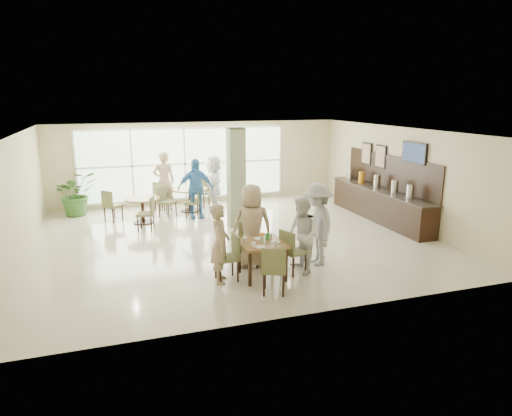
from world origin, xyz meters
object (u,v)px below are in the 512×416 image
object	(u,v)px
teen_right	(302,235)
adult_b	(214,183)
teen_far	(252,226)
buffet_counter	(380,202)
teen_standing	(317,224)
main_table	(262,247)
teen_left	(220,243)
adult_standing	(164,181)
round_table_right	(190,193)
potted_plant	(76,193)
adult_a	(195,189)
round_table_left	(142,204)

from	to	relation	value
teen_right	adult_b	distance (m)	6.05
teen_far	teen_right	xyz separation A→B (m)	(0.88, -0.68, -0.10)
buffet_counter	adult_b	world-z (taller)	buffet_counter
teen_standing	main_table	bearing A→B (deg)	-71.12
teen_left	main_table	bearing A→B (deg)	-79.35
buffet_counter	adult_standing	distance (m)	6.85
round_table_right	potted_plant	bearing A→B (deg)	170.16
potted_plant	adult_a	xyz separation A→B (m)	(3.49, -1.50, 0.22)
round_table_left	teen_right	bearing A→B (deg)	-60.61
teen_far	buffet_counter	bearing A→B (deg)	-147.67
round_table_left	teen_far	size ratio (longest dim) A/B	0.57
teen_left	buffet_counter	bearing A→B (deg)	-47.89
round_table_right	buffet_counter	size ratio (longest dim) A/B	0.25
teen_right	round_table_left	bearing A→B (deg)	-152.58
round_table_left	adult_standing	size ratio (longest dim) A/B	0.54
round_table_right	adult_standing	distance (m)	0.94
buffet_counter	teen_right	world-z (taller)	buffet_counter
teen_far	teen_left	bearing A→B (deg)	41.43
round_table_left	teen_standing	bearing A→B (deg)	-54.16
teen_far	teen_right	world-z (taller)	teen_far
adult_b	teen_right	bearing A→B (deg)	14.34
round_table_left	adult_standing	world-z (taller)	adult_standing
teen_left	adult_standing	distance (m)	6.41
round_table_left	teen_standing	distance (m)	5.80
teen_left	teen_right	bearing A→B (deg)	-78.19
round_table_left	potted_plant	xyz separation A→B (m)	(-1.89, 1.58, 0.13)
main_table	potted_plant	size ratio (longest dim) A/B	0.65
teen_right	adult_standing	size ratio (longest dim) A/B	0.85
adult_b	adult_standing	size ratio (longest dim) A/B	0.92
potted_plant	adult_a	bearing A→B (deg)	-23.26
round_table_left	potted_plant	world-z (taller)	potted_plant
buffet_counter	teen_left	bearing A→B (deg)	-151.27
buffet_counter	potted_plant	world-z (taller)	buffet_counter
buffet_counter	adult_b	distance (m)	5.30
adult_a	adult_b	world-z (taller)	adult_a
round_table_left	teen_standing	xyz separation A→B (m)	(3.39, -4.69, 0.35)
teen_left	teen_standing	xyz separation A→B (m)	(2.28, 0.32, 0.11)
teen_standing	teen_far	bearing A→B (deg)	-98.02
round_table_right	adult_b	distance (m)	0.86
main_table	adult_a	world-z (taller)	adult_a
adult_a	adult_standing	distance (m)	1.52
main_table	buffet_counter	world-z (taller)	buffet_counter
adult_a	adult_b	bearing A→B (deg)	50.10
teen_far	teen_standing	bearing A→B (deg)	172.57
teen_far	teen_standing	world-z (taller)	teen_far
round_table_right	teen_right	xyz separation A→B (m)	(1.27, -6.04, 0.23)
round_table_left	potted_plant	bearing A→B (deg)	140.10
potted_plant	teen_left	size ratio (longest dim) A/B	0.87
buffet_counter	teen_standing	distance (m)	4.46
teen_far	adult_standing	xyz separation A→B (m)	(-1.15, 5.76, 0.05)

